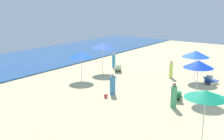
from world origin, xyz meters
TOP-DOWN VIEW (x-y plane):
  - umbrella_0 at (2.24, 14.20)m, footprint 1.97×1.97m
  - umbrella_1 at (-2.35, 2.47)m, footprint 1.92×1.92m
  - umbrella_2 at (5.42, 14.37)m, footprint 2.12×2.12m
  - lounge_chair_2_0 at (6.51, 13.39)m, footprint 1.48×1.31m
  - umbrella_3 at (3.11, 4.65)m, footprint 1.96×1.96m
  - lounge_chair_3_0 at (2.47, 5.77)m, footprint 1.64×1.18m
  - umbrella_4 at (7.61, 6.38)m, footprint 2.25×2.25m
  - lounge_chair_4_0 at (7.85, 5.25)m, footprint 1.32×0.95m
  - lounge_chair_4_1 at (7.33, 4.92)m, footprint 1.37×1.03m
  - beachgoer_0 at (7.25, 8.32)m, footprint 0.39×0.39m
  - beachgoer_1 at (0.80, 5.27)m, footprint 0.40×0.40m
  - beachgoer_2 at (0.68, 9.84)m, footprint 0.56×0.56m
  - beachgoer_3 at (7.61, 14.66)m, footprint 0.46×0.46m
  - beach_ball_0 at (-0.22, 9.76)m, footprint 0.27×0.27m

SIDE VIEW (x-z plane):
  - beach_ball_0 at x=-0.22m, z-range 0.00..0.27m
  - lounge_chair_4_1 at x=7.33m, z-range -0.07..0.57m
  - lounge_chair_4_0 at x=7.85m, z-range -0.10..0.61m
  - lounge_chair_3_0 at x=2.47m, z-range -0.06..0.60m
  - lounge_chair_2_0 at x=6.51m, z-range -0.09..0.65m
  - beachgoer_3 at x=7.61m, z-range -0.05..1.41m
  - beachgoer_2 at x=0.68m, z-range -0.07..1.43m
  - beachgoer_0 at x=7.25m, z-range -0.03..1.50m
  - beachgoer_1 at x=0.80m, z-range -0.06..1.53m
  - umbrella_0 at x=2.24m, z-range 0.95..3.35m
  - umbrella_4 at x=7.61m, z-range 0.99..3.52m
  - umbrella_1 at x=-2.35m, z-range 1.05..3.53m
  - umbrella_3 at x=3.11m, z-range 1.09..3.77m
  - umbrella_2 at x=5.42m, z-range 1.13..3.90m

